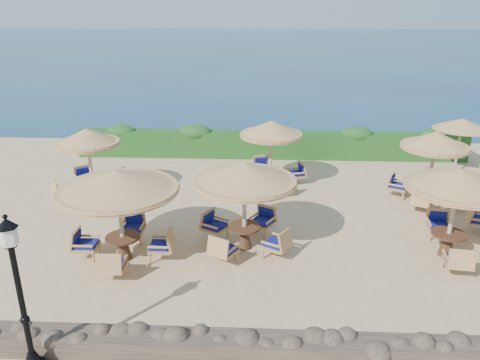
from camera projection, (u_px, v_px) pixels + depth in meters
ground at (272, 224)px, 15.37m from camera, size 120.00×120.00×0.00m
sea at (265, 46)px, 80.80m from camera, size 160.00×160.00×0.00m
hedge at (270, 145)px, 21.89m from camera, size 18.00×0.90×1.20m
stone_wall at (278, 348)px, 9.50m from camera, size 15.00×0.65×0.44m
lamp_post at (22, 304)px, 8.68m from camera, size 0.44×0.44×3.31m
extra_parasol at (462, 124)px, 19.12m from camera, size 2.30×2.30×2.41m
cafe_set_0 at (118, 196)px, 12.59m from camera, size 3.33×3.33×2.65m
cafe_set_1 at (245, 189)px, 13.22m from camera, size 3.00×3.00×2.65m
cafe_set_2 at (457, 190)px, 12.74m from camera, size 2.85×2.86×2.65m
cafe_set_3 at (89, 155)px, 16.89m from camera, size 2.68×2.68×2.65m
cafe_set_4 at (271, 145)px, 17.94m from camera, size 2.88×2.88×2.65m
cafe_set_5 at (433, 158)px, 16.46m from camera, size 2.81×2.81×2.65m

